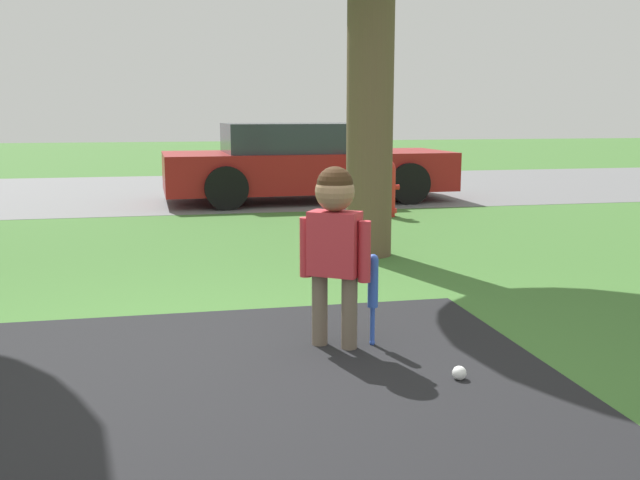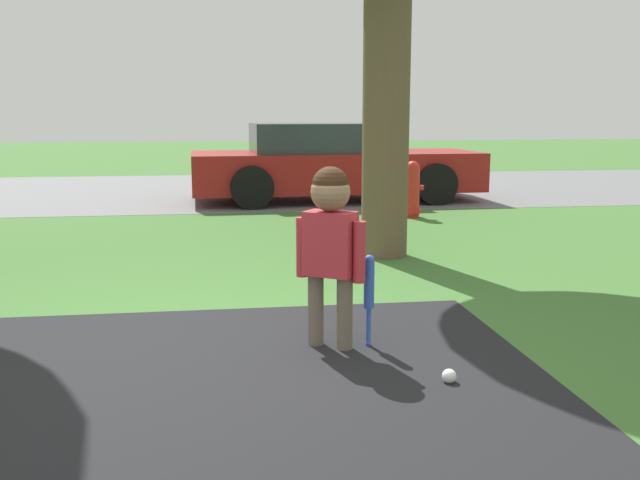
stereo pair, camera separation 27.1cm
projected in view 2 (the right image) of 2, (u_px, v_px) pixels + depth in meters
name	position (u px, v px, depth m)	size (l,w,h in m)	color
ground_plane	(197.00, 361.00, 3.85)	(60.00, 60.00, 0.00)	#3D6B2D
street_strip	(210.00, 190.00, 12.34)	(40.00, 6.00, 0.01)	slate
child	(330.00, 232.00, 3.96)	(0.36, 0.29, 1.03)	#6B5B4C
baseball_bat	(369.00, 287.00, 4.03)	(0.06, 0.06, 0.53)	blue
sports_ball	(449.00, 376.00, 3.52)	(0.07, 0.07, 0.07)	white
fire_hydrant	(412.00, 190.00, 9.07)	(0.26, 0.24, 0.72)	red
parked_car	(332.00, 164.00, 10.78)	(4.35, 1.90, 1.16)	maroon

